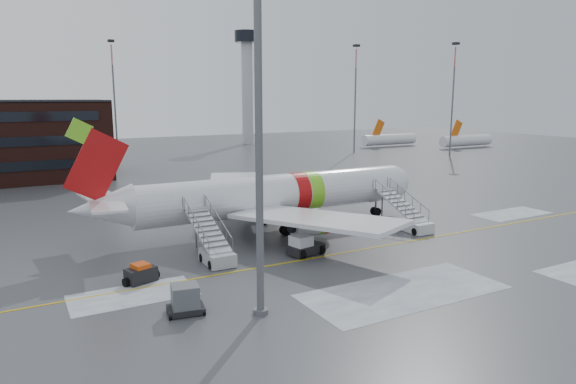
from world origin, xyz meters
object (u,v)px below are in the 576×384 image
airstair_aft (214,248)px  pushback_tug (304,246)px  uld_container (185,300)px  baggage_tractor (141,274)px  airliner (269,195)px  light_mast_near (258,74)px  airstair_fwd (410,219)px

airstair_aft → pushback_tug: 7.36m
uld_container → baggage_tractor: size_ratio=0.86×
airliner → airstair_aft: size_ratio=4.55×
pushback_tug → light_mast_near: size_ratio=0.12×
airstair_aft → airliner: bearing=38.6°
light_mast_near → airliner: bearing=61.8°
airstair_fwd → pushback_tug: size_ratio=2.40×
airstair_aft → light_mast_near: bearing=-95.7°
light_mast_near → baggage_tractor: bearing=120.1°
airliner → airstair_fwd: airliner is taller
uld_container → baggage_tractor: (-1.13, 6.52, -0.25)m
airliner → light_mast_near: (-9.26, -17.26, 10.55)m
airstair_fwd → baggage_tractor: 26.34m
pushback_tug → baggage_tractor: pushback_tug is taller
airstair_aft → uld_container: bearing=-120.3°
pushback_tug → uld_container: uld_container is taller
light_mast_near → airstair_fwd: bearing=26.8°
airstair_aft → airstair_fwd: bearing=0.0°
baggage_tractor → light_mast_near: (5.05, -8.73, 13.39)m
airliner → uld_container: bearing=-131.2°
uld_container → light_mast_near: (3.92, -2.20, 13.14)m
airstair_aft → pushback_tug: airstair_aft is taller
airstair_fwd → airstair_aft: 20.14m
airstair_aft → baggage_tractor: bearing=-161.9°
airliner → airstair_aft: bearing=-141.4°
pushback_tug → light_mast_near: bearing=-133.0°
airliner → light_mast_near: 22.25m
airstair_fwd → baggage_tractor: bearing=-175.6°
baggage_tractor → airstair_aft: bearing=18.1°
pushback_tug → airstair_fwd: bearing=8.6°
uld_container → pushback_tug: bearing=28.5°
baggage_tractor → light_mast_near: bearing=-59.9°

